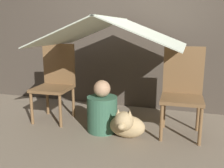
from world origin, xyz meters
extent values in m
plane|color=gray|center=(0.00, 0.00, 0.00)|extent=(8.80, 8.80, 0.00)
cube|color=#4C4238|center=(0.00, 1.11, 1.25)|extent=(7.00, 0.05, 2.50)
cylinder|color=brown|center=(-0.96, 0.03, 0.20)|extent=(0.04, 0.04, 0.39)
cylinder|color=brown|center=(-0.58, 0.05, 0.20)|extent=(0.04, 0.04, 0.39)
cylinder|color=brown|center=(-0.97, 0.41, 0.20)|extent=(0.04, 0.04, 0.39)
cylinder|color=brown|center=(-0.60, 0.43, 0.20)|extent=(0.04, 0.04, 0.39)
cube|color=brown|center=(-0.78, 0.23, 0.41)|extent=(0.45, 0.45, 0.04)
cube|color=brown|center=(-0.78, 0.43, 0.69)|extent=(0.44, 0.05, 0.52)
cylinder|color=brown|center=(0.59, 0.03, 0.20)|extent=(0.04, 0.04, 0.39)
cylinder|color=brown|center=(0.97, 0.05, 0.20)|extent=(0.04, 0.04, 0.39)
cylinder|color=brown|center=(0.58, 0.41, 0.20)|extent=(0.04, 0.04, 0.39)
cylinder|color=brown|center=(0.96, 0.43, 0.20)|extent=(0.04, 0.04, 0.39)
cube|color=brown|center=(0.78, 0.23, 0.41)|extent=(0.45, 0.45, 0.04)
cube|color=brown|center=(0.77, 0.43, 0.69)|extent=(0.44, 0.05, 0.52)
cube|color=silver|center=(-0.39, 0.23, 1.11)|extent=(0.78, 1.16, 0.32)
cube|color=silver|center=(0.39, 0.23, 1.11)|extent=(0.78, 1.16, 0.32)
cube|color=silver|center=(0.00, 0.23, 1.26)|extent=(0.04, 1.16, 0.01)
cylinder|color=#38664C|center=(-0.08, 0.10, 0.20)|extent=(0.34, 0.34, 0.40)
sphere|color=tan|center=(-0.08, 0.10, 0.49)|extent=(0.19, 0.19, 0.19)
ellipsoid|color=tan|center=(0.24, 0.02, 0.12)|extent=(0.39, 0.21, 0.24)
sphere|color=tan|center=(0.24, -0.13, 0.24)|extent=(0.20, 0.20, 0.20)
ellipsoid|color=tan|center=(0.24, -0.22, 0.22)|extent=(0.08, 0.10, 0.07)
cone|color=tan|center=(0.18, -0.13, 0.31)|extent=(0.07, 0.07, 0.09)
cone|color=tan|center=(0.30, -0.13, 0.31)|extent=(0.07, 0.07, 0.09)
camera|label=1|loc=(0.84, -2.41, 1.15)|focal=40.00mm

